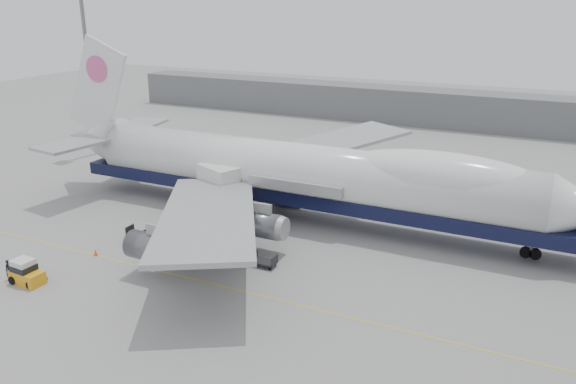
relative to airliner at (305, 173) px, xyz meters
The scene contains 14 objects.
ground 13.27m from the airliner, 93.08° to the right, with size 260.00×260.00×0.00m, color gray.
apron_line 18.87m from the airliner, 92.05° to the right, with size 60.00×0.15×0.01m, color gold.
hangar 59.01m from the airliner, 100.40° to the left, with size 110.00×8.00×7.00m, color slate.
floodlight_mast 45.14m from the airliner, 164.28° to the left, with size 2.40×2.40×25.43m.
airliner is the anchor object (origin of this frame).
catering_truck 10.18m from the airliner, 159.50° to the right, with size 5.91×5.00×6.17m.
baggage_tug 30.17m from the airliner, 123.09° to the right, with size 3.15×1.80×2.25m.
ground_worker 31.38m from the airliner, 125.78° to the right, with size 0.71×0.47×1.95m, color black.
traffic_cone 23.89m from the airliner, 129.52° to the right, with size 0.42×0.42×0.62m.
dolly_0 19.45m from the airliner, 136.77° to the right, with size 2.30×1.35×1.30m.
dolly_1 16.99m from the airliner, 127.54° to the right, with size 2.30×1.35×1.30m.
dolly_2 15.11m from the airliner, 115.32° to the right, with size 2.30×1.35×1.30m.
dolly_3 14.01m from the airliner, 100.08° to the right, with size 2.30×1.35×1.30m.
dolly_4 13.91m from the airliner, 83.30° to the right, with size 2.30×1.35×1.30m.
Camera 1 is at (25.02, -43.59, 24.30)m, focal length 35.00 mm.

